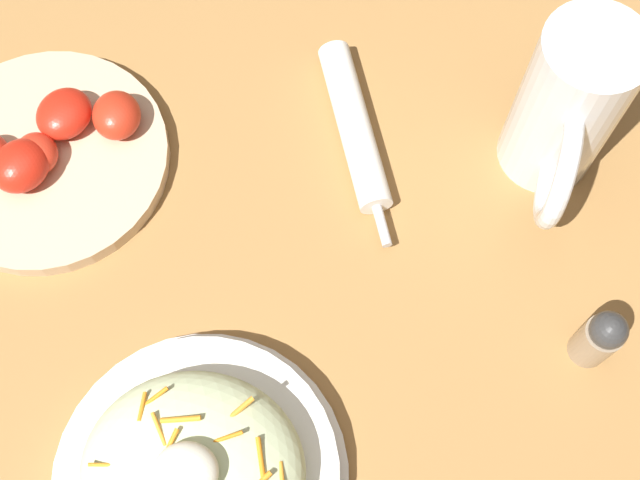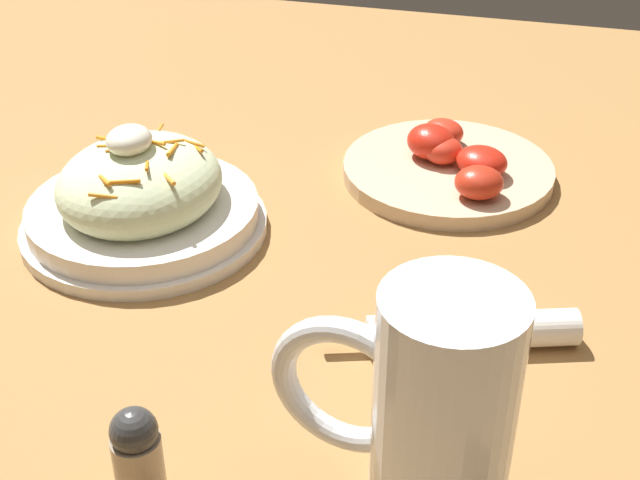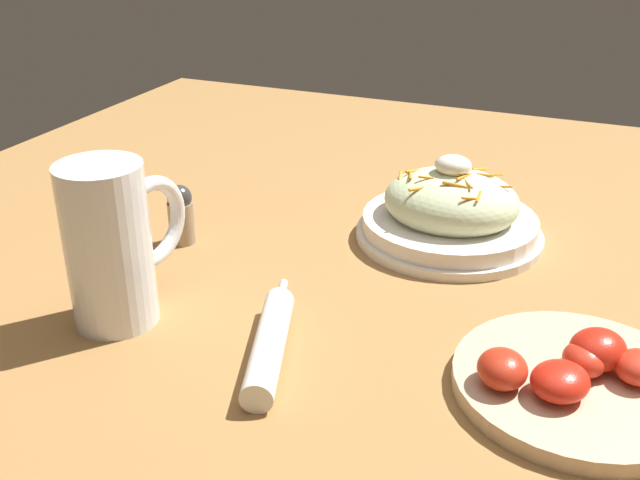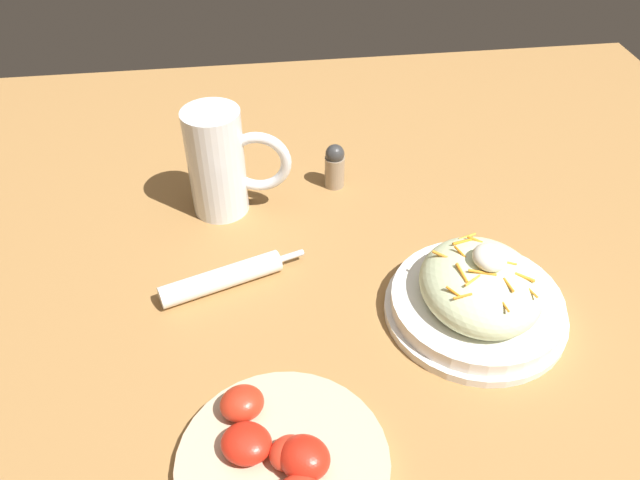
# 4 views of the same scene
# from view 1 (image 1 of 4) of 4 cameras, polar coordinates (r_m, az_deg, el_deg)

# --- Properties ---
(ground_plane) EXTENTS (1.43, 1.43, 0.00)m
(ground_plane) POSITION_cam_1_polar(r_m,az_deg,el_deg) (0.70, -3.86, -4.77)
(ground_plane) COLOR #9E703D
(salad_plate) EXTENTS (0.22, 0.22, 0.11)m
(salad_plate) POSITION_cam_1_polar(r_m,az_deg,el_deg) (0.64, -8.34, -15.34)
(salad_plate) COLOR white
(salad_plate) RESTS_ON ground_plane
(beer_mug) EXTENTS (0.08, 0.15, 0.16)m
(beer_mug) POSITION_cam_1_polar(r_m,az_deg,el_deg) (0.72, 16.07, 8.01)
(beer_mug) COLOR white
(beer_mug) RESTS_ON ground_plane
(napkin_roll) EXTENTS (0.08, 0.19, 0.03)m
(napkin_roll) POSITION_cam_1_polar(r_m,az_deg,el_deg) (0.75, 2.35, 7.59)
(napkin_roll) COLOR white
(napkin_roll) RESTS_ON ground_plane
(tomato_plate) EXTENTS (0.21, 0.21, 0.05)m
(tomato_plate) POSITION_cam_1_polar(r_m,az_deg,el_deg) (0.77, -17.87, 5.55)
(tomato_plate) COLOR #D1B28E
(tomato_plate) RESTS_ON ground_plane
(salt_shaker) EXTENTS (0.03, 0.03, 0.07)m
(salt_shaker) POSITION_cam_1_polar(r_m,az_deg,el_deg) (0.69, 18.31, -6.26)
(salt_shaker) COLOR gray
(salt_shaker) RESTS_ON ground_plane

